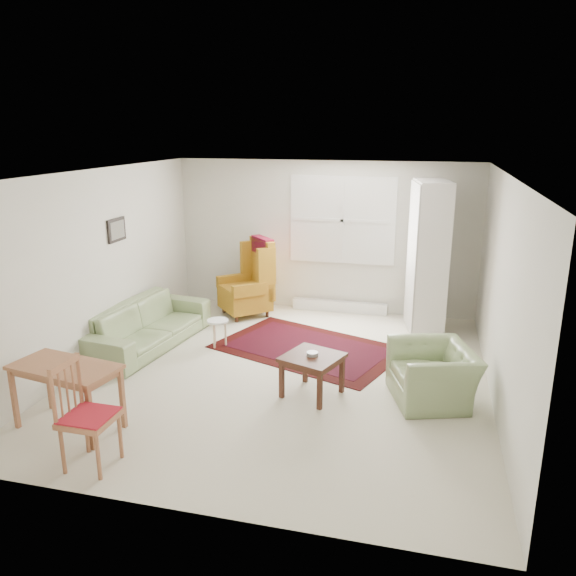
% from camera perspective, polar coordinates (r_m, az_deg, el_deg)
% --- Properties ---
extents(room, '(5.04, 5.54, 2.51)m').
position_cam_1_polar(room, '(6.94, -0.03, 1.43)').
color(room, beige).
rests_on(room, ground).
extents(rug, '(2.86, 2.34, 0.02)m').
position_cam_1_polar(rug, '(7.97, 2.04, -6.06)').
color(rug, black).
rests_on(rug, ground).
extents(sofa, '(1.11, 2.25, 0.87)m').
position_cam_1_polar(sofa, '(8.16, -14.16, -2.84)').
color(sofa, gray).
rests_on(sofa, ground).
extents(armchair, '(1.11, 1.19, 0.76)m').
position_cam_1_polar(armchair, '(6.60, 14.51, -7.96)').
color(armchair, gray).
rests_on(armchair, ground).
extents(wingback_chair, '(1.08, 1.07, 1.28)m').
position_cam_1_polar(wingback_chair, '(9.20, -4.44, 1.08)').
color(wingback_chair, '#B27C1B').
rests_on(wingback_chair, ground).
extents(coffee_table, '(0.77, 0.77, 0.50)m').
position_cam_1_polar(coffee_table, '(6.56, 2.47, -8.83)').
color(coffee_table, '#411F14').
rests_on(coffee_table, ground).
extents(stool, '(0.38, 0.38, 0.40)m').
position_cam_1_polar(stool, '(8.03, -7.12, -4.54)').
color(stool, white).
rests_on(stool, ground).
extents(cabinet, '(0.63, 0.98, 2.28)m').
position_cam_1_polar(cabinet, '(8.59, 14.04, 2.97)').
color(cabinet, white).
rests_on(cabinet, ground).
extents(desk, '(1.17, 0.73, 0.70)m').
position_cam_1_polar(desk, '(6.27, -21.43, -10.25)').
color(desk, '#A16541').
rests_on(desk, ground).
extents(desk_chair, '(0.45, 0.45, 1.02)m').
position_cam_1_polar(desk_chair, '(5.47, -19.56, -12.11)').
color(desk_chair, '#A16541').
rests_on(desk_chair, ground).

